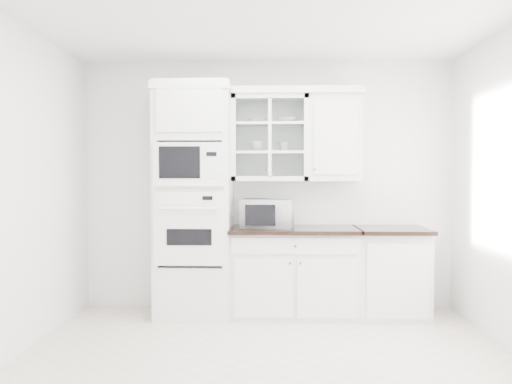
{
  "coord_description": "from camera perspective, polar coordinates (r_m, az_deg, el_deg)",
  "views": [
    {
      "loc": [
        0.06,
        -3.72,
        1.47
      ],
      "look_at": [
        -0.1,
        1.05,
        1.3
      ],
      "focal_mm": 35.0,
      "sensor_mm": 36.0,
      "label": 1
    }
  ],
  "objects": [
    {
      "name": "ground",
      "position": [
        3.99,
        0.98,
        -19.47
      ],
      "size": [
        4.0,
        3.5,
        0.01
      ],
      "primitive_type": "cube",
      "color": "beige",
      "rests_on": "ground"
    },
    {
      "name": "upper_cabinet_glass",
      "position": [
        5.31,
        1.61,
        6.14
      ],
      "size": [
        0.8,
        0.33,
        0.9
      ],
      "color": "silver",
      "rests_on": "room_shell"
    },
    {
      "name": "base_cabinet_run",
      "position": [
        5.27,
        4.34,
        -9.0
      ],
      "size": [
        1.32,
        0.67,
        0.92
      ],
      "color": "silver",
      "rests_on": "ground"
    },
    {
      "name": "upper_cabinet_solid",
      "position": [
        5.35,
        8.89,
        6.08
      ],
      "size": [
        0.55,
        0.33,
        0.9
      ],
      "primitive_type": "cube",
      "color": "silver",
      "rests_on": "room_shell"
    },
    {
      "name": "cup_b",
      "position": [
        5.3,
        3.22,
        5.17
      ],
      "size": [
        0.11,
        0.11,
        0.1
      ],
      "primitive_type": "imported",
      "rotation": [
        0.0,
        0.0,
        0.02
      ],
      "color": "white",
      "rests_on": "upper_cabinet_glass"
    },
    {
      "name": "oven_column",
      "position": [
        5.2,
        -7.04,
        -0.95
      ],
      "size": [
        0.76,
        0.68,
        2.4
      ],
      "color": "silver",
      "rests_on": "ground"
    },
    {
      "name": "extra_base_cabinet",
      "position": [
        5.4,
        15.13,
        -8.78
      ],
      "size": [
        0.72,
        0.67,
        0.92
      ],
      "color": "silver",
      "rests_on": "ground"
    },
    {
      "name": "room_shell",
      "position": [
        4.16,
        1.09,
        6.31
      ],
      "size": [
        4.0,
        3.5,
        2.7
      ],
      "color": "white",
      "rests_on": "ground"
    },
    {
      "name": "countertop_microwave",
      "position": [
        5.13,
        1.33,
        -2.44
      ],
      "size": [
        0.57,
        0.5,
        0.3
      ],
      "primitive_type": "imported",
      "rotation": [
        0.0,
        0.0,
        2.99
      ],
      "color": "white",
      "rests_on": "base_cabinet_run"
    },
    {
      "name": "cup_a",
      "position": [
        5.3,
        0.13,
        5.22
      ],
      "size": [
        0.17,
        0.17,
        0.11
      ],
      "primitive_type": "imported",
      "rotation": [
        0.0,
        0.0,
        0.26
      ],
      "color": "white",
      "rests_on": "upper_cabinet_glass"
    },
    {
      "name": "crown_molding",
      "position": [
        5.35,
        0.46,
        11.35
      ],
      "size": [
        2.14,
        0.38,
        0.07
      ],
      "primitive_type": "cube",
      "color": "white",
      "rests_on": "room_shell"
    },
    {
      "name": "bowl_b",
      "position": [
        5.33,
        3.64,
        8.17
      ],
      "size": [
        0.19,
        0.19,
        0.06
      ],
      "primitive_type": "imported",
      "rotation": [
        0.0,
        0.0,
        -0.02
      ],
      "color": "white",
      "rests_on": "upper_cabinet_glass"
    },
    {
      "name": "bowl_a",
      "position": [
        5.35,
        0.1,
        8.07
      ],
      "size": [
        0.24,
        0.24,
        0.05
      ],
      "primitive_type": "imported",
      "rotation": [
        0.0,
        0.0,
        0.32
      ],
      "color": "white",
      "rests_on": "upper_cabinet_glass"
    }
  ]
}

